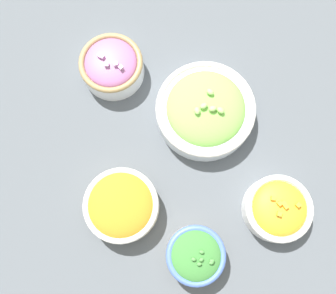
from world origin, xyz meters
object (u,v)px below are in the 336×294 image
at_px(bowl_squash, 278,209).
at_px(bowl_carrots, 122,206).
at_px(bowl_broccoli, 195,255).
at_px(bowl_red_onion, 112,66).
at_px(bowl_lettuce, 205,110).

bearing_deg(bowl_squash, bowl_carrots, 64.72).
bearing_deg(bowl_broccoli, bowl_red_onion, -0.30).
height_order(bowl_red_onion, bowl_carrots, bowl_red_onion).
distance_m(bowl_lettuce, bowl_squash, 0.24).
bearing_deg(bowl_broccoli, bowl_squash, -86.17).
bearing_deg(bowl_squash, bowl_lettuce, 10.50).
bearing_deg(bowl_lettuce, bowl_broccoli, 150.88).
bearing_deg(bowl_carrots, bowl_broccoli, -147.37).
bearing_deg(bowl_red_onion, bowl_broccoli, 179.70).
distance_m(bowl_red_onion, bowl_squash, 0.44).
height_order(bowl_lettuce, bowl_carrots, bowl_lettuce).
distance_m(bowl_broccoli, bowl_carrots, 0.17).
height_order(bowl_broccoli, bowl_squash, bowl_broccoli).
height_order(bowl_broccoli, bowl_lettuce, bowl_lettuce).
xyz_separation_m(bowl_red_onion, bowl_carrots, (-0.28, 0.09, 0.00)).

